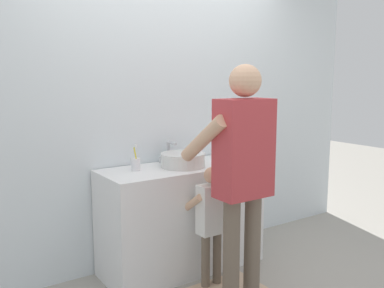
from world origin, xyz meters
name	(u,v)px	position (x,y,z in m)	size (l,w,h in m)	color
ground_plane	(203,281)	(0.00, 0.00, 0.00)	(14.00, 14.00, 0.00)	#9E998E
back_wall	(161,103)	(0.00, 0.62, 1.35)	(4.40, 0.08, 2.70)	silver
vanity_cabinet	(182,217)	(0.00, 0.30, 0.43)	(1.32, 0.54, 0.86)	white
sink_basin	(183,160)	(0.00, 0.28, 0.91)	(0.36, 0.36, 0.11)	silver
faucet	(169,153)	(0.00, 0.50, 0.94)	(0.18, 0.14, 0.18)	#B7BABF
toothbrush_cup	(136,164)	(-0.38, 0.36, 0.91)	(0.07, 0.07, 0.21)	silver
child_toddler	(211,216)	(0.00, -0.10, 0.55)	(0.28, 0.28, 0.92)	#6B5B4C
adult_parent	(242,163)	(0.05, -0.38, 0.99)	(0.51, 0.54, 1.65)	#6B5B4C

